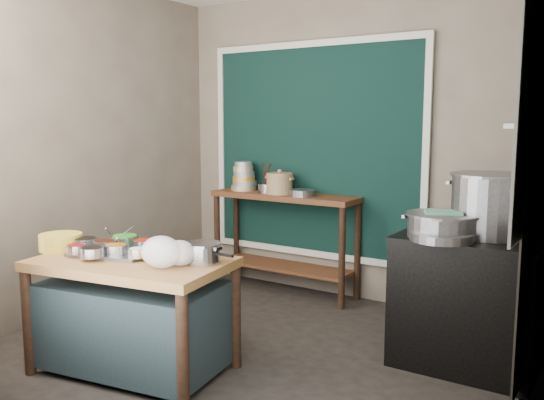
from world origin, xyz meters
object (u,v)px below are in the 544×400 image
Objects in this scene: saucepan at (203,253)px; ceramic_crock at (280,185)px; prep_table at (133,316)px; utensil_cup at (266,188)px; stove_block at (468,303)px; yellow_basin at (61,242)px; stock_pot at (490,205)px; back_counter at (284,243)px; condiment_tray at (114,252)px; steamer at (443,225)px.

saucepan is 1.92m from ceramic_crock.
prep_table is 8.56× the size of utensil_cup.
yellow_basin reaches higher than stove_block.
stock_pot is at bearing -17.17° from ceramic_crock.
yellow_basin is at bearing -99.32° from utensil_cup.
ceramic_crock is 2.12m from stock_pot.
back_counter is 6.08× the size of saucepan.
utensil_cup reaches higher than yellow_basin.
stock_pot is at bearing 44.06° from saucepan.
condiment_tray is 1.97× the size of ceramic_crock.
ceramic_crock is at bearing 154.91° from steamer.
condiment_tray is (-2.01, -1.25, 0.34)m from stove_block.
stock_pot is (2.10, 1.32, 0.32)m from condiment_tray.
condiment_tray is 2.18m from steamer.
yellow_basin is (-2.42, -1.37, 0.38)m from stove_block.
condiment_tray is 0.67m from saucepan.
condiment_tray is 0.98× the size of stock_pot.
yellow_basin is at bearing -162.84° from saucepan.
yellow_basin is at bearing -150.50° from stove_block.
utensil_cup reaches higher than prep_table.
ceramic_crock is at bearing 4.05° from utensil_cup.
prep_table is 0.75m from yellow_basin.
steamer is (1.75, -0.87, 0.48)m from back_counter.
steamer is at bearing -23.11° from utensil_cup.
stove_block is (1.90, -0.73, -0.05)m from back_counter.
utensil_cup is (-0.28, 1.98, 0.62)m from prep_table.
prep_table is at bearing -12.77° from condiment_tray.
stove_block is 1.74× the size of condiment_tray.
ceramic_crock is (-0.03, -0.04, 0.56)m from back_counter.
ceramic_crock reaches higher than saucepan.
back_counter reaches higher than condiment_tray.
condiment_tray is 1.95m from utensil_cup.
steamer reaches higher than prep_table.
utensil_cup reaches higher than back_counter.
back_counter is (-0.10, 2.03, 0.10)m from prep_table.
stock_pot reaches higher than ceramic_crock.
condiment_tray is 3.54× the size of utensil_cup.
stock_pot is at bearing -18.41° from back_counter.
ceramic_crock is (0.15, 0.01, 0.04)m from utensil_cup.
back_counter is 2.75× the size of stock_pot.
prep_table is 0.86× the size of back_counter.
prep_table is at bearing 6.22° from yellow_basin.
saucepan is 1.89m from stock_pot.
prep_table is at bearing -144.92° from steamer.
yellow_basin is at bearing -150.21° from stock_pot.
steamer is at bearing -25.09° from ceramic_crock.
stove_block is 3.12× the size of yellow_basin.
back_counter is at bearing 161.59° from stock_pot.
prep_table is 2.10m from ceramic_crock.
yellow_basin is 1.10× the size of ceramic_crock.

